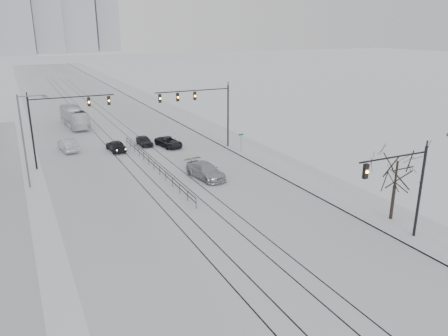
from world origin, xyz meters
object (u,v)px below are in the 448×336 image
at_px(bare_tree, 397,167).
at_px(sedan_sb_outer, 68,145).
at_px(sedan_nb_far, 144,141).
at_px(traffic_mast_near, 405,183).
at_px(sedan_sb_inner, 116,146).
at_px(sedan_nb_front, 169,142).
at_px(sedan_nb_right, 205,171).
at_px(box_truck, 74,117).

xyz_separation_m(bare_tree, sedan_sb_outer, (-20.59, 33.15, -3.72)).
xyz_separation_m(sedan_sb_outer, sedan_nb_far, (9.39, -1.56, -0.14)).
bearing_deg(traffic_mast_near, sedan_sb_inner, 110.94).
xyz_separation_m(sedan_sb_inner, sedan_nb_front, (6.65, -0.91, -0.08)).
distance_m(sedan_sb_outer, sedan_nb_right, 20.53).
relative_size(sedan_nb_front, box_truck, 0.43).
height_order(sedan_nb_far, box_truck, box_truck).
xyz_separation_m(traffic_mast_near, sedan_nb_far, (-8.79, 34.59, -3.93)).
height_order(traffic_mast_near, sedan_nb_right, traffic_mast_near).
relative_size(bare_tree, sedan_sb_inner, 1.46).
height_order(sedan_nb_right, sedan_nb_far, sedan_nb_right).
distance_m(sedan_nb_right, sedan_nb_far, 15.67).
bearing_deg(traffic_mast_near, sedan_nb_front, 100.70).
distance_m(sedan_sb_outer, box_truck, 14.87).
xyz_separation_m(sedan_sb_outer, sedan_nb_front, (12.04, -3.65, -0.13)).
xyz_separation_m(sedan_nb_right, box_truck, (-8.49, 31.69, 0.69)).
bearing_deg(sedan_sb_outer, sedan_nb_front, 155.56).
relative_size(bare_tree, sedan_sb_outer, 1.30).
bearing_deg(traffic_mast_near, sedan_nb_far, 104.25).
height_order(sedan_nb_front, sedan_nb_right, sedan_nb_right).
distance_m(bare_tree, box_truck, 51.01).
xyz_separation_m(traffic_mast_near, sedan_nb_front, (-6.14, 32.51, -3.92)).
bearing_deg(sedan_nb_right, sedan_nb_far, 88.33).
bearing_deg(sedan_nb_right, sedan_sb_outer, 114.71).
xyz_separation_m(traffic_mast_near, bare_tree, (2.41, 3.00, -0.07)).
bearing_deg(sedan_sb_inner, sedan_sb_outer, -31.93).
height_order(bare_tree, box_truck, bare_tree).
height_order(sedan_sb_inner, sedan_nb_right, sedan_nb_right).
height_order(traffic_mast_near, box_truck, traffic_mast_near).
relative_size(traffic_mast_near, bare_tree, 1.15).
bearing_deg(bare_tree, sedan_sb_outer, 121.85).
bearing_deg(sedan_nb_far, bare_tree, -72.51).
height_order(sedan_sb_outer, sedan_nb_right, sedan_nb_right).
relative_size(traffic_mast_near, sedan_nb_right, 1.29).
xyz_separation_m(traffic_mast_near, box_truck, (-15.32, 50.73, -3.09)).
relative_size(sedan_sb_inner, sedan_nb_front, 0.91).
distance_m(sedan_sb_outer, sedan_nb_front, 12.58).
relative_size(sedan_sb_outer, box_truck, 0.44).
xyz_separation_m(traffic_mast_near, sedan_sb_inner, (-12.79, 33.42, -3.85)).
bearing_deg(sedan_sb_inner, sedan_nb_right, 107.52).
distance_m(bare_tree, sedan_nb_far, 33.74).
distance_m(bare_tree, sedan_sb_inner, 34.21).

